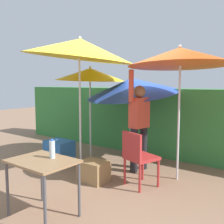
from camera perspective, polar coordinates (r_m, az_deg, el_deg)
name	(u,v)px	position (r m, az deg, el deg)	size (l,w,h in m)	color
ground_plane	(102,173)	(4.96, -2.15, -13.06)	(24.00, 24.00, 0.00)	#937056
hedge_row	(152,120)	(6.30, 8.67, -1.81)	(8.00, 0.70, 1.52)	#38843D
umbrella_rainbow	(180,57)	(4.51, 14.60, 11.56)	(1.73, 1.72, 2.28)	silver
umbrella_orange	(90,74)	(5.67, -4.78, 8.16)	(1.50, 1.50, 2.01)	silver
umbrella_yellow	(132,86)	(5.69, 4.34, 5.61)	(2.00, 2.01, 1.92)	silver
umbrella_navy	(80,49)	(4.87, -7.04, 13.51)	(2.05, 2.03, 2.58)	silver
person_vendor	(139,121)	(4.89, 5.92, -2.06)	(0.27, 0.56, 1.88)	black
chair_plastic	(138,155)	(4.20, 5.69, -9.39)	(0.56, 0.56, 0.89)	#B72D2D
cooler_box	(59,152)	(5.59, -11.42, -8.43)	(0.54, 0.42, 0.46)	#2D6BB7
crate_cardboard	(94,171)	(4.50, -3.98, -12.75)	(0.46, 0.36, 0.35)	#9E7A4C
folding_table	(43,167)	(3.36, -14.89, -11.46)	(0.80, 0.60, 0.72)	#4C4C51
bottle_water	(52,149)	(3.36, -12.90, -7.89)	(0.07, 0.07, 0.24)	silver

